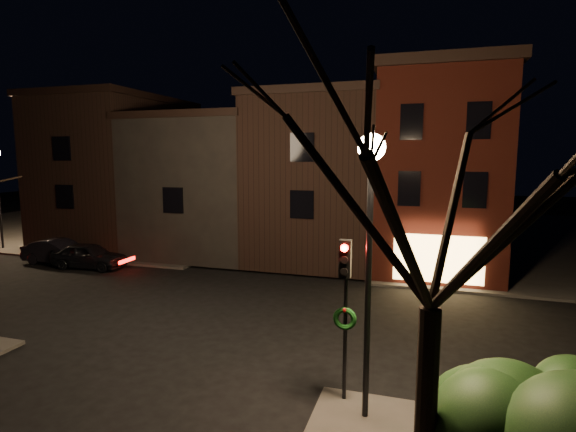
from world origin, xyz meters
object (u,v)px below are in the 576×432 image
Objects in this scene: traffic_signal at (345,295)px; bare_tree_right at (437,154)px; street_lamp_near at (370,199)px; parked_car_a at (89,255)px; parked_car_b at (59,252)px.

bare_tree_right is (1.90, -2.99, 3.34)m from traffic_signal.
traffic_signal is 0.48× the size of bare_tree_right.
street_lamp_near is 2.49m from traffic_signal.
street_lamp_near is 0.76× the size of bare_tree_right.
parked_car_b is (-2.25, 0.26, -0.00)m from parked_car_a.
parked_car_b is at bearing 151.76° from traffic_signal.
traffic_signal is at bearing 140.63° from street_lamp_near.
parked_car_a is 0.97× the size of parked_car_b.
street_lamp_near is at bearing -124.50° from parked_car_a.
street_lamp_near reaches higher than parked_car_b.
street_lamp_near is 1.53× the size of parked_car_b.
parked_car_b is at bearing 147.54° from bare_tree_right.
bare_tree_right reaches higher than street_lamp_near.
traffic_signal is 20.54m from parked_car_b.
street_lamp_near reaches higher than traffic_signal.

